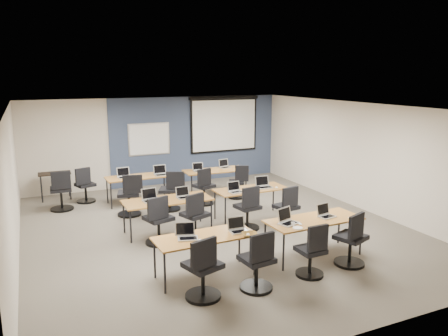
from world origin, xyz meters
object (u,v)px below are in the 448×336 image
training_table_mid_left (168,201)px  laptop_0 (187,234)px  laptop_4 (150,198)px  task_chair_9 (171,194)px  laptop_6 (235,190)px  task_chair_2 (312,255)px  laptop_5 (184,195)px  laptop_9 (161,173)px  training_table_back_left (139,178)px  task_chair_10 (204,189)px  whiteboard (149,139)px  task_chair_7 (287,211)px  task_chair_6 (248,211)px  laptop_10 (199,169)px  laptop_1 (238,228)px  laptop_8 (124,175)px  spare_chair_b (61,194)px  task_chair_0 (203,273)px  laptop_7 (264,185)px  laptop_3 (326,214)px  utility_table (55,177)px  task_chair_11 (238,185)px  task_chair_3 (351,243)px  spare_chair_a (85,188)px  task_chair_5 (195,220)px  training_table_back_right (215,171)px  laptop_2 (287,220)px  projector_screen (224,121)px  laptop_11 (225,166)px  task_chair_8 (130,198)px  task_chair_1 (258,266)px

training_table_mid_left → laptop_0: laptop_0 is taller
laptop_4 → task_chair_9: (0.89, 1.40, -0.37)m
laptop_6 → task_chair_2: bearing=-93.7°
laptop_5 → laptop_9: (0.17, 2.36, 0.01)m
task_chair_2 → laptop_9: size_ratio=2.78×
training_table_back_left → task_chair_10: size_ratio=1.69×
laptop_5 → laptop_9: bearing=82.1°
whiteboard → laptop_6: whiteboard is taller
training_table_back_left → task_chair_7: 4.21m
task_chair_7 → task_chair_6: bearing=150.0°
laptop_10 → laptop_5: bearing=-112.3°
laptop_1 → laptop_8: size_ratio=0.93×
laptop_1 → spare_chair_b: 5.58m
task_chair_7 → task_chair_0: bearing=-152.5°
training_table_mid_left → task_chair_10: 2.16m
training_table_mid_left → task_chair_0: (-0.39, -3.06, -0.26)m
training_table_mid_left → laptop_6: 1.60m
laptop_1 → laptop_4: bearing=113.0°
laptop_7 → laptop_3: bearing=-87.8°
laptop_7 → task_chair_6: bearing=-136.4°
utility_table → laptop_4: bearing=-63.7°
task_chair_11 → whiteboard: bearing=152.0°
task_chair_3 → spare_chair_a: (-3.84, 6.09, -0.02)m
laptop_1 → task_chair_5: 1.76m
training_table_back_right → laptop_4: bearing=-135.0°
task_chair_5 → laptop_2: bearing=-75.0°
task_chair_7 → task_chair_3: bearing=-99.2°
task_chair_6 → task_chair_11: (0.90, 2.36, -0.03)m
laptop_5 → spare_chair_b: spare_chair_b is taller
projector_screen → laptop_11: (-0.72, -1.63, -1.10)m
laptop_3 → task_chair_10: size_ratio=0.31×
task_chair_7 → laptop_9: 3.81m
projector_screen → laptop_9: bearing=-146.4°
task_chair_6 → laptop_11: 3.24m
laptop_2 → laptop_1: bearing=161.2°
task_chair_2 → laptop_6: bearing=87.9°
task_chair_0 → laptop_4: task_chair_0 is taller
task_chair_7 → spare_chair_a: (-3.83, 3.97, -0.01)m
task_chair_6 → task_chair_2: bearing=-99.9°
task_chair_8 → training_table_mid_left: bearing=-55.4°
laptop_6 → task_chair_10: bearing=91.3°
laptop_2 → laptop_4: (-1.90, 2.43, -0.00)m
task_chair_2 → laptop_7: bearing=73.5°
laptop_10 → task_chair_3: bearing=-75.3°
task_chair_10 → task_chair_3: bearing=-96.5°
projector_screen → task_chair_1: size_ratio=2.37×
task_chair_1 → laptop_8: bearing=92.8°
laptop_10 → task_chair_6: bearing=-83.8°
training_table_back_left → task_chair_8: size_ratio=1.62×
laptop_3 → task_chair_10: bearing=93.5°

